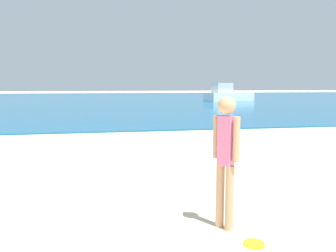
# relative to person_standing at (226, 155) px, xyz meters

# --- Properties ---
(water) EXTENTS (160.00, 60.00, 0.06)m
(water) POSITION_rel_person_standing_xyz_m (-0.25, 38.55, -0.89)
(water) COLOR #14567F
(water) RESTS_ON ground
(person_standing) EXTENTS (0.24, 0.32, 1.62)m
(person_standing) POSITION_rel_person_standing_xyz_m (0.00, 0.00, 0.00)
(person_standing) COLOR tan
(person_standing) RESTS_ON ground
(frisbee) EXTENTS (0.23, 0.23, 0.03)m
(frisbee) POSITION_rel_person_standing_xyz_m (0.17, -0.48, -0.91)
(frisbee) COLOR yellow
(frisbee) RESTS_ON ground
(boat_far) EXTENTS (5.88, 3.57, 1.90)m
(boat_far) POSITION_rel_person_standing_xyz_m (11.37, 29.98, -0.20)
(boat_far) COLOR white
(boat_far) RESTS_ON water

